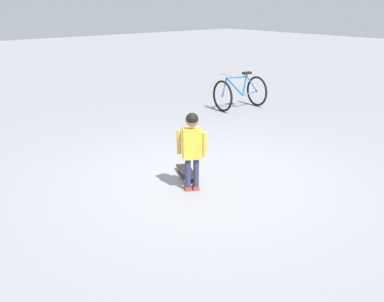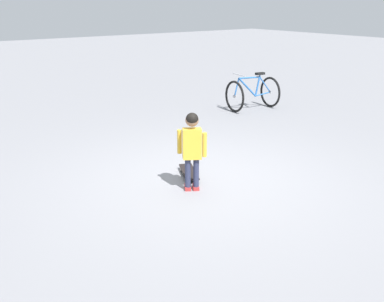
% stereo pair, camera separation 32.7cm
% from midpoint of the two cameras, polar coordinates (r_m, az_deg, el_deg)
% --- Properties ---
extents(ground_plane, '(50.00, 50.00, 0.00)m').
position_cam_midpoint_polar(ground_plane, '(6.17, 3.52, -3.65)').
color(ground_plane, gray).
extents(child_person, '(0.28, 0.36, 1.06)m').
position_cam_midpoint_polar(child_person, '(5.57, 1.68, 1.02)').
color(child_person, '#2D3351').
rests_on(child_person, ground).
extents(skateboard, '(0.44, 0.64, 0.07)m').
position_cam_midpoint_polar(skateboard, '(6.23, 1.10, -2.81)').
color(skateboard, black).
rests_on(skateboard, ground).
extents(bicycle_far, '(1.15, 0.83, 0.85)m').
position_cam_midpoint_polar(bicycle_far, '(10.15, 8.93, 7.53)').
color(bicycle_far, black).
rests_on(bicycle_far, ground).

